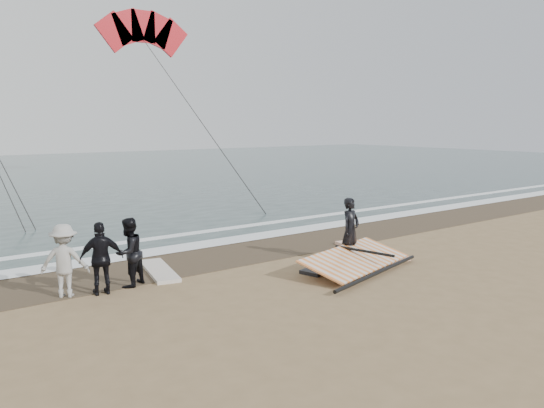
{
  "coord_description": "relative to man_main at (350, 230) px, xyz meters",
  "views": [
    {
      "loc": [
        -8.16,
        -8.28,
        3.74
      ],
      "look_at": [
        0.09,
        3.0,
        1.6
      ],
      "focal_mm": 35.0,
      "sensor_mm": 36.0,
      "label": 1
    }
  ],
  "objects": [
    {
      "name": "wet_sand",
      "position": [
        -1.92,
        2.63,
        -0.86
      ],
      "size": [
        120.0,
        2.8,
        0.01
      ],
      "primitive_type": "cube",
      "color": "#4C3D2B",
      "rests_on": "ground"
    },
    {
      "name": "man_main",
      "position": [
        0.0,
        0.0,
        0.0
      ],
      "size": [
        0.71,
        0.54,
        1.74
      ],
      "primitive_type": "imported",
      "rotation": [
        0.0,
        0.0,
        0.2
      ],
      "color": "black",
      "rests_on": "ground"
    },
    {
      "name": "sea",
      "position": [
        -1.92,
        31.13,
        -0.86
      ],
      "size": [
        120.0,
        54.0,
        0.02
      ],
      "primitive_type": "cube",
      "color": "#233838",
      "rests_on": "ground"
    },
    {
      "name": "foam_far",
      "position": [
        -1.92,
        5.73,
        -0.84
      ],
      "size": [
        120.0,
        0.45,
        0.01
      ],
      "primitive_type": "cube",
      "color": "white",
      "rests_on": "sea"
    },
    {
      "name": "ground",
      "position": [
        -1.92,
        -1.87,
        -0.87
      ],
      "size": [
        120.0,
        120.0,
        0.0
      ],
      "primitive_type": "plane",
      "color": "#8C704C",
      "rests_on": "ground"
    },
    {
      "name": "board_white",
      "position": [
        1.18,
        0.34,
        -0.82
      ],
      "size": [
        1.11,
        2.69,
        0.1
      ],
      "primitive_type": "cube",
      "rotation": [
        0.0,
        0.0,
        -0.15
      ],
      "color": "white",
      "rests_on": "ground"
    },
    {
      "name": "sail_rig",
      "position": [
        -0.6,
        -0.61,
        -0.68
      ],
      "size": [
        3.86,
        2.49,
        0.49
      ],
      "color": "black",
      "rests_on": "ground"
    },
    {
      "name": "kite_red",
      "position": [
        3.98,
        22.91,
        8.4
      ],
      "size": [
        6.86,
        7.98,
        18.18
      ],
      "color": "red",
      "rests_on": "ground"
    },
    {
      "name": "trio_cluster",
      "position": [
        -6.51,
        1.34,
        -0.07
      ],
      "size": [
        2.49,
        1.09,
        1.62
      ],
      "color": "black",
      "rests_on": "ground"
    },
    {
      "name": "board_cream",
      "position": [
        -4.71,
        2.03,
        -0.82
      ],
      "size": [
        0.99,
        2.25,
        0.09
      ],
      "primitive_type": "cube",
      "rotation": [
        0.0,
        0.0,
        -0.2
      ],
      "color": "beige",
      "rests_on": "ground"
    },
    {
      "name": "foam_near",
      "position": [
        -1.92,
        4.03,
        -0.84
      ],
      "size": [
        120.0,
        0.9,
        0.01
      ],
      "primitive_type": "cube",
      "color": "white",
      "rests_on": "sea"
    }
  ]
}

